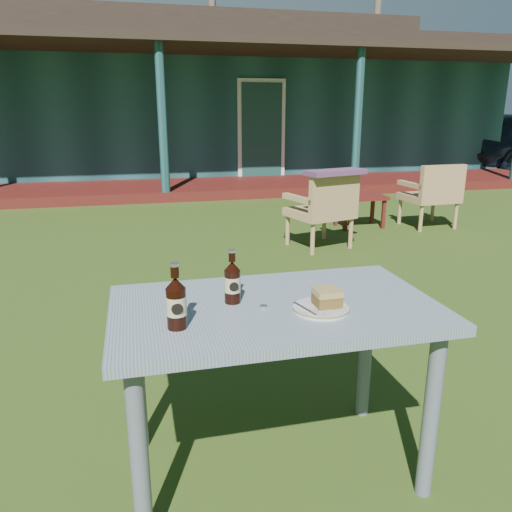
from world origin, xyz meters
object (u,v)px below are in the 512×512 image
object	(u,v)px
plate	(321,308)
armchair_left	(324,207)
cola_bottle_near	(232,282)
cola_bottle_far	(176,302)
cake_slice	(327,297)
cafe_table	(275,329)
side_table	(360,200)
armchair_right	(433,192)

from	to	relation	value
plate	armchair_left	bearing A→B (deg)	68.47
cola_bottle_near	cola_bottle_far	xyz separation A→B (m)	(-0.22, -0.18, 0.01)
cake_slice	cola_bottle_near	xyz separation A→B (m)	(-0.32, 0.14, 0.04)
cafe_table	cola_bottle_near	distance (m)	0.24
cola_bottle_near	side_table	size ratio (longest dim) A/B	0.34
cake_slice	armchair_right	size ratio (longest dim) A/B	0.12
cake_slice	cola_bottle_far	bearing A→B (deg)	-176.08
cake_slice	cola_bottle_far	world-z (taller)	cola_bottle_far
armchair_right	plate	bearing A→B (deg)	-127.37
armchair_left	cola_bottle_far	bearing A→B (deg)	-118.69
cake_slice	side_table	distance (m)	4.60
plate	cafe_table	bearing A→B (deg)	145.64
cake_slice	armchair_right	bearing A→B (deg)	52.82
cafe_table	armchair_right	size ratio (longest dim) A/B	1.51
cola_bottle_far	side_table	bearing A→B (deg)	57.73
cola_bottle_far	armchair_right	bearing A→B (deg)	48.32
cola_bottle_far	cola_bottle_near	bearing A→B (deg)	39.24
cola_bottle_far	side_table	size ratio (longest dim) A/B	0.37
plate	cake_slice	xyz separation A→B (m)	(0.02, 0.01, 0.04)
cafe_table	cola_bottle_far	xyz separation A→B (m)	(-0.37, -0.13, 0.19)
plate	armchair_right	size ratio (longest dim) A/B	0.26
cafe_table	armchair_left	world-z (taller)	armchair_left
cola_bottle_near	armchair_right	distance (m)	4.92
armchair_right	side_table	bearing A→B (deg)	163.92
armchair_left	cola_bottle_near	bearing A→B (deg)	-116.92
cafe_table	cola_bottle_far	size ratio (longest dim) A/B	5.36
plate	side_table	world-z (taller)	plate
side_table	armchair_left	bearing A→B (deg)	-133.95
plate	cola_bottle_far	bearing A→B (deg)	-176.66
plate	side_table	distance (m)	4.61
plate	armchair_left	xyz separation A→B (m)	(1.29, 3.26, -0.28)
plate	cake_slice	distance (m)	0.05
cafe_table	plate	size ratio (longest dim) A/B	5.88
cake_slice	armchair_right	xyz separation A→B (m)	(2.91, 3.84, -0.32)
plate	cola_bottle_near	world-z (taller)	cola_bottle_near
armchair_left	armchair_right	world-z (taller)	armchair_left
cafe_table	cola_bottle_near	size ratio (longest dim) A/B	5.89
cola_bottle_near	armchair_left	size ratio (longest dim) A/B	0.26
armchair_left	side_table	distance (m)	1.16
plate	armchair_left	distance (m)	3.52
cola_bottle_near	armchair_right	xyz separation A→B (m)	(3.23, 3.70, -0.36)
armchair_left	armchair_right	distance (m)	1.75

